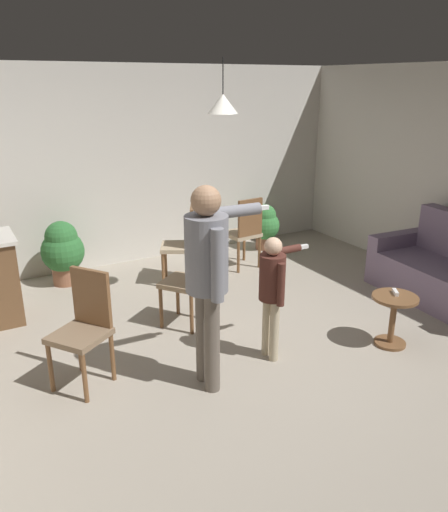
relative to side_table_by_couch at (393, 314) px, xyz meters
name	(u,v)px	position (x,y,z in m)	size (l,w,h in m)	color
ground	(261,355)	(-1.23, 0.45, -0.33)	(7.68, 7.68, 0.00)	#9E9384
wall_back	(136,166)	(-1.23, 3.65, 1.02)	(6.40, 0.10, 2.70)	beige
side_table_by_couch	(393,314)	(0.00, 0.00, 0.00)	(0.44, 0.44, 0.52)	brown
person_adult	(208,267)	(-1.88, 0.28, 0.75)	(0.86, 0.50, 1.74)	#60564C
person_child	(273,285)	(-1.16, 0.39, 0.41)	(0.61, 0.34, 1.18)	tan
dining_chair_by_counter	(84,324)	(-2.77, 0.83, 0.22)	(0.58, 0.58, 1.00)	brown
dining_chair_near_wall	(183,242)	(-1.07, 2.50, 0.22)	(0.57, 0.57, 1.00)	brown
dining_chair_centre_back	(190,277)	(-1.53, 1.36, 0.22)	(0.59, 0.59, 1.00)	brown
dining_chair_spare	(245,230)	(-0.12, 2.55, 0.22)	(0.45, 0.45, 1.00)	brown
potted_plant_corner	(265,225)	(0.59, 3.13, 0.06)	(0.46, 0.46, 0.70)	brown
potted_plant_by_wall	(63,250)	(-2.43, 3.20, 0.13)	(0.54, 0.54, 0.83)	brown
spare_remote_on_table	(395,292)	(0.04, 0.04, 0.21)	(0.04, 0.13, 0.04)	white
ceiling_light_pendant	(223,104)	(-0.94, 1.71, 1.92)	(0.32, 0.32, 0.55)	silver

